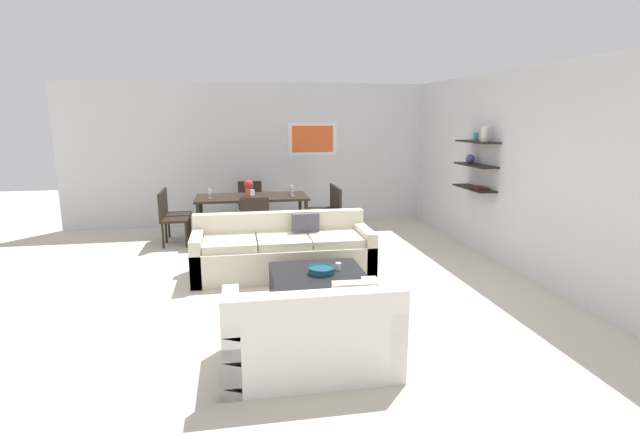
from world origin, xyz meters
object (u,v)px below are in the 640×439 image
Objects in this scene: dining_chair_left_far at (172,211)px; dining_chair_right_near at (331,210)px; candle_jar at (338,266)px; loveseat_white at (310,334)px; wine_glass_left_near at (210,192)px; dining_chair_foot at (254,220)px; dining_chair_left_near at (169,215)px; coffee_table at (319,290)px; dining_chair_head at (250,202)px; centerpiece_vase at (248,187)px; wine_glass_head at (251,186)px; dining_chair_right_far at (327,206)px; wine_glass_foot at (252,193)px; sofa_beige at (283,252)px; wine_glass_right_far at (291,188)px; wine_glass_right_near at (293,189)px; decorative_bowl at (322,270)px; dining_table at (252,200)px.

dining_chair_left_far is 2.71m from dining_chair_right_near.
loveseat_white is at bearing -111.36° from candle_jar.
dining_chair_foot is at bearing -46.61° from wine_glass_left_near.
coffee_table is at bearing -57.02° from dining_chair_left_near.
dining_chair_head is 3.13× the size of centerpiece_vase.
dining_chair_left_far is at bearing -172.50° from wine_glass_head.
centerpiece_vase is (1.29, 0.19, 0.41)m from dining_chair_left_near.
dining_chair_left_near is 1.00× the size of dining_chair_right_far.
sofa_beige is at bearing -78.41° from wine_glass_foot.
wine_glass_foot reaches higher than loveseat_white.
loveseat_white is at bearing -94.99° from wine_glass_right_far.
wine_glass_right_near is (2.03, -0.30, 0.36)m from dining_chair_left_far.
centerpiece_vase reaches higher than decorative_bowl.
wine_glass_right_far is at bearing 34.62° from wine_glass_foot.
centerpiece_vase is (-0.37, 1.95, 0.62)m from sofa_beige.
dining_chair_right_near is at bearing 76.46° from decorative_bowl.
coffee_table is 3.35m from wine_glass_right_far.
wine_glass_right_far is (0.07, 3.29, 0.44)m from decorative_bowl.
dining_chair_left_near is (-1.67, 1.76, 0.21)m from sofa_beige.
wine_glass_right_near reaches higher than dining_chair_right_far.
dining_chair_head is 1.00× the size of dining_chair_right_near.
dining_chair_right_far is at bearing 81.15° from candle_jar.
wine_glass_head reaches higher than decorative_bowl.
coffee_table is 0.23m from decorative_bowl.
dining_chair_left_far is at bearing 127.86° from sofa_beige.
dining_chair_left_near is at bearing -171.60° from wine_glass_right_far.
dining_chair_right_far is 1.50m from wine_glass_foot.
wine_glass_left_near is at bearing 180.00° from wine_glass_right_near.
dining_chair_left_far reaches higher than dining_table.
dining_chair_head reaches higher than loveseat_white.
dining_chair_right_far is at bearing -7.50° from wine_glass_head.
centerpiece_vase reaches higher than wine_glass_left_near.
dining_chair_right_near is 5.39× the size of wine_glass_foot.
wine_glass_foot is at bearing 101.95° from coffee_table.
dining_chair_right_near is at bearing 25.61° from dining_chair_foot.
dining_table is 12.18× the size of wine_glass_right_far.
candle_jar is at bearing -76.47° from wine_glass_head.
loveseat_white is 4.42m from wine_glass_right_near.
dining_table is (-0.32, 1.95, 0.39)m from sofa_beige.
dining_chair_head is at bearing 25.61° from dining_chair_left_far.
wine_glass_right_near is 0.75m from centerpiece_vase.
loveseat_white is 7.89× the size of wine_glass_head.
dining_chair_foot is (1.34, -0.64, 0.00)m from dining_chair_left_near.
coffee_table is 6.88× the size of wine_glass_left_near.
candle_jar is at bearing -69.70° from dining_chair_foot.
dining_table is 0.72m from wine_glass_right_far.
dining_chair_foot is at bearing -90.00° from wine_glass_foot.
dining_table is 0.85m from dining_chair_foot.
dining_chair_left_far is at bearing 123.54° from candle_jar.
candle_jar is 3.25m from centerpiece_vase.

